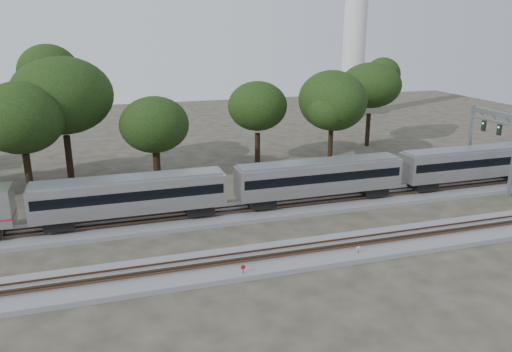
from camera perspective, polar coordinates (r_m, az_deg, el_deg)
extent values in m
plane|color=#383328|center=(41.39, -4.64, -7.90)|extent=(160.00, 160.00, 0.00)
cube|color=slate|center=(46.72, -6.28, -4.70)|extent=(160.00, 5.00, 0.40)
cube|color=brown|center=(45.90, -6.12, -4.49)|extent=(160.00, 0.08, 0.15)
cube|color=brown|center=(47.22, -6.47, -3.88)|extent=(160.00, 0.08, 0.15)
cube|color=slate|center=(37.79, -3.28, -10.08)|extent=(160.00, 5.00, 0.40)
cube|color=brown|center=(36.97, -3.02, -9.94)|extent=(160.00, 0.08, 0.15)
cube|color=brown|center=(38.22, -3.56, -9.00)|extent=(160.00, 0.08, 0.15)
cube|color=#BABDC2|center=(45.10, -14.15, -2.11)|extent=(16.66, 2.87, 2.87)
cube|color=black|center=(45.01, -14.17, -1.76)|extent=(16.09, 2.92, 0.86)
cube|color=gray|center=(44.65, -14.28, -0.31)|extent=(16.28, 2.30, 0.34)
cube|color=black|center=(45.90, -21.53, -4.96)|extent=(2.49, 2.11, 0.86)
cube|color=black|center=(46.35, -6.52, -3.62)|extent=(2.49, 2.11, 0.86)
cube|color=#BABDC2|center=(49.21, 7.25, -0.11)|extent=(16.66, 2.87, 2.87)
cube|color=black|center=(49.13, 7.26, 0.21)|extent=(16.09, 2.92, 0.86)
cube|color=gray|center=(48.80, 7.32, 1.55)|extent=(16.28, 2.30, 0.34)
cube|color=black|center=(47.71, 0.54, -2.89)|extent=(2.49, 2.11, 0.86)
cube|color=black|center=(52.48, 13.20, -1.49)|extent=(2.49, 2.11, 0.86)
cube|color=#BABDC2|center=(58.82, 23.49, 1.43)|extent=(16.66, 2.87, 2.87)
cube|color=black|center=(58.75, 23.52, 1.69)|extent=(16.09, 2.92, 0.86)
cube|color=gray|center=(58.48, 23.66, 2.83)|extent=(16.28, 2.30, 0.34)
cube|color=black|center=(55.65, 18.52, -0.87)|extent=(2.49, 2.11, 0.86)
cylinder|color=#512D19|center=(36.07, -1.47, -10.96)|extent=(0.06, 0.06, 0.95)
cylinder|color=#A70B16|center=(35.88, -1.47, -10.37)|extent=(0.34, 0.04, 0.34)
cylinder|color=#512D19|center=(39.84, 11.59, -8.57)|extent=(0.06, 0.06, 0.86)
cylinder|color=silver|center=(39.68, 11.62, -8.07)|extent=(0.30, 0.04, 0.30)
cube|color=#512D19|center=(38.76, 8.18, -9.59)|extent=(0.57, 0.43, 0.30)
cylinder|color=silver|center=(100.49, 11.22, 15.41)|extent=(4.34, 4.34, 30.35)
cone|color=silver|center=(101.61, 10.80, 8.07)|extent=(6.94, 6.94, 4.34)
cube|color=gray|center=(62.37, 23.20, 3.46)|extent=(0.33, 0.33, 8.53)
cube|color=gray|center=(59.22, 25.69, 6.44)|extent=(0.38, 7.02, 0.57)
cube|color=gray|center=(59.35, 25.59, 5.64)|extent=(0.24, 7.02, 0.24)
cube|color=black|center=(58.46, 26.04, 4.76)|extent=(0.24, 0.47, 1.14)
cube|color=black|center=(60.10, 24.59, 5.24)|extent=(0.24, 0.47, 1.14)
cylinder|color=black|center=(57.43, -24.54, 0.11)|extent=(0.70, 0.70, 4.45)
ellipsoid|color=black|center=(56.14, -25.29, 6.02)|extent=(8.40, 8.40, 7.14)
cylinder|color=black|center=(61.11, -20.58, 1.92)|extent=(0.70, 0.70, 5.29)
ellipsoid|color=black|center=(59.79, -21.30, 8.57)|extent=(9.97, 9.97, 8.47)
cylinder|color=black|center=(57.87, -11.25, 1.03)|extent=(0.70, 0.70, 3.60)
ellipsoid|color=black|center=(56.76, -11.53, 5.78)|extent=(6.79, 6.79, 5.77)
cylinder|color=black|center=(64.04, 0.17, 3.11)|extent=(0.70, 0.70, 4.07)
ellipsoid|color=black|center=(62.94, 0.18, 8.00)|extent=(7.68, 7.68, 6.53)
cylinder|color=black|center=(64.51, 8.48, 3.21)|extent=(0.70, 0.70, 4.46)
ellipsoid|color=black|center=(63.37, 8.72, 8.52)|extent=(8.40, 8.40, 7.14)
cylinder|color=black|center=(75.82, 12.65, 5.17)|extent=(0.70, 0.70, 4.81)
ellipsoid|color=black|center=(74.81, 12.97, 10.06)|extent=(9.06, 9.06, 7.70)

